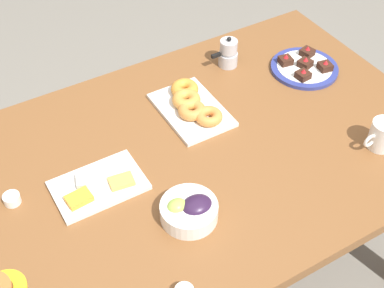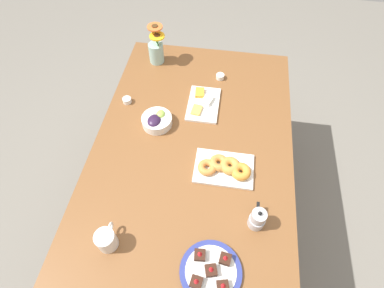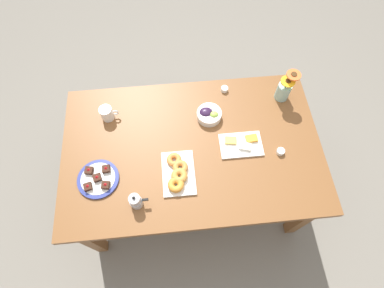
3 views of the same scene
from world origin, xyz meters
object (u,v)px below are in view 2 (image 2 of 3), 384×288
Objects in this scene: cheese_platter at (203,103)px; croissant_platter at (225,167)px; coffee_mug at (106,240)px; dessert_plate at (211,271)px; dining_table at (192,158)px; jam_cup_honey at (220,76)px; flower_vase at (156,50)px; grape_bowl at (157,121)px; moka_pot at (257,219)px; jam_cup_berry at (127,100)px.

cheese_platter is 0.43m from croissant_platter.
coffee_mug is 0.48× the size of dessert_plate.
coffee_mug is (-0.52, 0.27, 0.13)m from dining_table.
jam_cup_honey is (1.05, -0.36, -0.03)m from coffee_mug.
cheese_platter is 0.47m from flower_vase.
croissant_platter is at bearing -121.08° from grape_bowl.
croissant_platter is 0.64m from jam_cup_honey.
cheese_platter is 0.88m from dessert_plate.
jam_cup_honey is 0.91m from moka_pot.
coffee_mug is at bearing 106.51° from moka_pot.
dessert_plate reaches higher than jam_cup_honey.
coffee_mug is 0.61m from croissant_platter.
moka_pot reaches higher than dessert_plate.
grape_bowl is 0.78m from dessert_plate.
grape_bowl is 0.61× the size of cheese_platter.
dining_table is 0.49m from jam_cup_berry.
dessert_plate is (-0.57, -0.16, 0.10)m from dining_table.
coffee_mug is at bearing 174.73° from grape_bowl.
cheese_platter is at bearing 21.05° from croissant_platter.
flower_vase is at bearing 2.46° from coffee_mug.
flower_vase is (1.15, 0.05, 0.03)m from coffee_mug.
dining_table is 13.45× the size of moka_pot.
moka_pot reaches higher than dining_table.
coffee_mug reaches higher than jam_cup_honey.
croissant_platter is at bearing -158.95° from cheese_platter.
croissant_platter reaches higher than jam_cup_honey.
dining_table is 0.49m from moka_pot.
moka_pot is (-0.47, -0.53, 0.02)m from grape_bowl.
grape_bowl is at bearing 27.74° from dessert_plate.
coffee_mug reaches higher than cheese_platter.
cheese_platter is (0.31, -0.02, 0.10)m from dining_table.
coffee_mug is 0.65m from grape_bowl.
jam_cup_berry is at bearing 57.36° from dining_table.
cheese_platter is 1.10× the size of flower_vase.
flower_vase reaches higher than dining_table.
croissant_platter and dessert_plate have the same top height.
moka_pot is (-0.60, -0.73, 0.03)m from jam_cup_berry.
flower_vase reaches higher than dessert_plate.
grape_bowl reaches higher than dessert_plate.
croissant_platter is (-0.40, -0.16, 0.01)m from cheese_platter.
dining_table is at bearing 43.50° from moka_pot.
cheese_platter is 5.42× the size of jam_cup_berry.
jam_cup_berry is at bearing 58.13° from croissant_platter.
dining_table is at bearing 15.66° from dessert_plate.
croissant_platter is (0.42, -0.44, -0.03)m from coffee_mug.
dining_table is 0.27m from grape_bowl.
grape_bowl is at bearing 58.04° from dining_table.
dining_table is 0.73m from flower_vase.
dessert_plate is (-0.87, -0.14, 0.00)m from cheese_platter.
coffee_mug reaches higher than dining_table.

